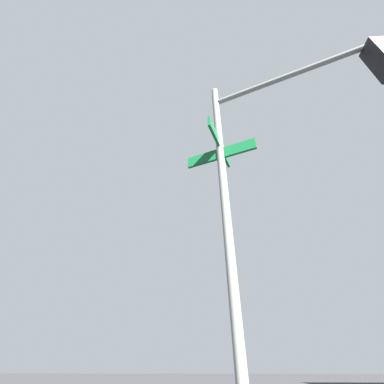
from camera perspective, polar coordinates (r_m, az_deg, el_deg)
traffic_signal_near at (r=3.81m, az=23.76°, el=13.18°), size 1.54×3.09×5.76m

